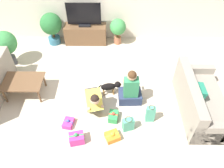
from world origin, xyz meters
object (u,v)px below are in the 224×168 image
object	(u,v)px
tv	(84,16)
gift_box_b	(112,136)
person_sitting	(131,90)
gift_bag_b	(128,124)
potted_plant_back_left	(51,25)
gift_bag_a	(150,114)
potted_plant_back_right	(118,28)
potted_plant_corner_left	(5,44)
gift_box_c	(77,138)
coffee_table	(23,82)
sofa_right	(200,101)
gift_box_a	(113,116)
dog	(111,86)
person_kneeling	(94,100)
tv_console	(86,34)
gift_box_d	(68,123)

from	to	relation	value
tv	gift_box_b	world-z (taller)	tv
gift_box_b	person_sitting	bearing A→B (deg)	68.27
person_sitting	gift_bag_b	size ratio (longest dim) A/B	2.73
potted_plant_back_left	gift_bag_a	xyz separation A→B (m)	(2.59, -2.86, -0.39)
potted_plant_back_right	potted_plant_corner_left	xyz separation A→B (m)	(-2.92, -0.98, 0.12)
gift_box_c	tv	bearing A→B (deg)	92.04
coffee_table	gift_box_b	world-z (taller)	coffee_table
sofa_right	gift_box_b	world-z (taller)	sofa_right
gift_box_a	dog	bearing A→B (deg)	95.01
sofa_right	person_sitting	bearing A→B (deg)	80.13
potted_plant_back_left	gift_box_a	size ratio (longest dim) A/B	3.18
person_kneeling	gift_box_c	xyz separation A→B (m)	(-0.29, -0.81, -0.23)
coffee_table	potted_plant_back_left	xyz separation A→B (m)	(0.27, 2.10, 0.23)
sofa_right	person_kneeling	world-z (taller)	sofa_right
gift_bag_a	coffee_table	bearing A→B (deg)	165.20
coffee_table	potted_plant_corner_left	bearing A→B (deg)	122.41
potted_plant_back_left	gift_box_a	xyz separation A→B (m)	(1.81, -2.82, -0.52)
potted_plant_corner_left	gift_box_a	distance (m)	3.39
person_kneeling	person_sitting	xyz separation A→B (m)	(0.81, 0.27, 0.02)
tv	gift_bag_b	size ratio (longest dim) A/B	2.79
sofa_right	gift_box_b	xyz separation A→B (m)	(-1.89, -0.75, -0.22)
tv_console	gift_box_b	bearing A→B (deg)	-76.19
sofa_right	gift_bag_a	world-z (taller)	sofa_right
tv	person_kneeling	size ratio (longest dim) A/B	1.22
coffee_table	potted_plant_corner_left	size ratio (longest dim) A/B	0.93
coffee_table	tv_console	bearing A→B (deg)	60.04
tv_console	gift_box_b	distance (m)	3.46
gift_box_b	gift_box_c	xyz separation A→B (m)	(-0.70, -0.07, 0.04)
person_kneeling	person_sitting	size ratio (longest dim) A/B	0.84
person_sitting	dog	xyz separation A→B (m)	(-0.45, 0.22, -0.12)
person_kneeling	gift_box_b	xyz separation A→B (m)	(0.41, -0.74, -0.26)
potted_plant_back_left	gift_box_a	distance (m)	3.39
person_kneeling	person_sitting	distance (m)	0.85
sofa_right	potted_plant_corner_left	bearing A→B (deg)	71.28
sofa_right	potted_plant_back_left	xyz separation A→B (m)	(-3.68, 2.56, 0.31)
dog	gift_box_d	bearing A→B (deg)	127.44
potted_plant_corner_left	person_sitting	world-z (taller)	potted_plant_corner_left
sofa_right	gift_bag_a	xyz separation A→B (m)	(-1.09, -0.29, -0.07)
person_sitting	gift_bag_a	distance (m)	0.70
person_kneeling	gift_bag_a	bearing A→B (deg)	-26.59
gift_bag_b	gift_box_d	bearing A→B (deg)	175.63
gift_box_d	gift_bag_a	bearing A→B (deg)	4.29
sofa_right	gift_bag_a	bearing A→B (deg)	105.09
dog	potted_plant_back_right	bearing A→B (deg)	-13.38
potted_plant_corner_left	coffee_table	bearing A→B (deg)	-57.59
potted_plant_back_left	gift_box_b	distance (m)	3.80
person_kneeling	gift_bag_a	xyz separation A→B (m)	(1.21, -0.29, -0.12)
tv_console	gift_box_c	bearing A→B (deg)	-87.96
coffee_table	gift_box_b	distance (m)	2.41
coffee_table	tv	xyz separation A→B (m)	(1.24, 2.15, 0.50)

